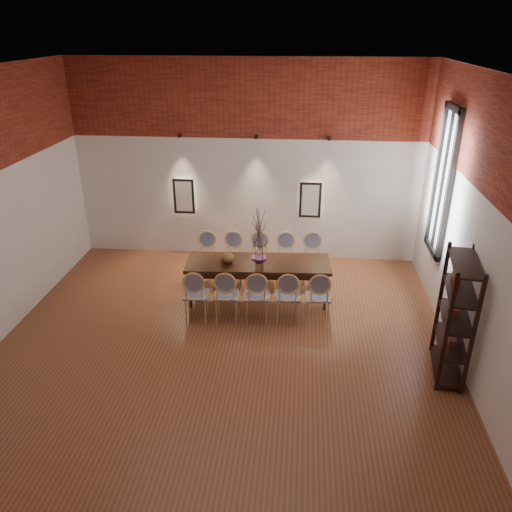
# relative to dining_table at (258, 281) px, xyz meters

# --- Properties ---
(floor) EXTENTS (7.00, 7.00, 0.02)m
(floor) POSITION_rel_dining_table_xyz_m (-0.41, -1.59, -0.39)
(floor) COLOR brown
(floor) RESTS_ON ground
(ceiling) EXTENTS (7.00, 7.00, 0.02)m
(ceiling) POSITION_rel_dining_table_xyz_m (-0.41, -1.59, 3.63)
(ceiling) COLOR silver
(ceiling) RESTS_ON ground
(wall_back) EXTENTS (7.00, 0.10, 4.00)m
(wall_back) POSITION_rel_dining_table_xyz_m (-0.41, 1.96, 1.62)
(wall_back) COLOR silver
(wall_back) RESTS_ON ground
(wall_front) EXTENTS (7.00, 0.10, 4.00)m
(wall_front) POSITION_rel_dining_table_xyz_m (-0.41, -5.14, 1.62)
(wall_front) COLOR silver
(wall_front) RESTS_ON ground
(wall_right) EXTENTS (0.10, 7.00, 4.00)m
(wall_right) POSITION_rel_dining_table_xyz_m (3.14, -1.59, 1.62)
(wall_right) COLOR silver
(wall_right) RESTS_ON ground
(brick_band_back) EXTENTS (7.00, 0.02, 1.50)m
(brick_band_back) POSITION_rel_dining_table_xyz_m (-0.41, 1.89, 2.88)
(brick_band_back) COLOR maroon
(brick_band_back) RESTS_ON ground
(brick_band_front) EXTENTS (7.00, 0.02, 1.50)m
(brick_band_front) POSITION_rel_dining_table_xyz_m (-0.41, -5.07, 2.88)
(brick_band_front) COLOR maroon
(brick_band_front) RESTS_ON ground
(brick_band_right) EXTENTS (0.02, 7.00, 1.50)m
(brick_band_right) POSITION_rel_dining_table_xyz_m (3.07, -1.59, 2.88)
(brick_band_right) COLOR maroon
(brick_band_right) RESTS_ON ground
(niche_left) EXTENTS (0.36, 0.06, 0.66)m
(niche_left) POSITION_rel_dining_table_xyz_m (-1.71, 1.86, 0.93)
(niche_left) COLOR #FFEAC6
(niche_left) RESTS_ON wall_back
(niche_right) EXTENTS (0.36, 0.06, 0.66)m
(niche_right) POSITION_rel_dining_table_xyz_m (0.89, 1.86, 0.93)
(niche_right) COLOR #FFEAC6
(niche_right) RESTS_ON wall_back
(spot_fixture_left) EXTENTS (0.08, 0.10, 0.08)m
(spot_fixture_left) POSITION_rel_dining_table_xyz_m (-1.71, 1.83, 2.17)
(spot_fixture_left) COLOR black
(spot_fixture_left) RESTS_ON wall_back
(spot_fixture_mid) EXTENTS (0.08, 0.10, 0.08)m
(spot_fixture_mid) POSITION_rel_dining_table_xyz_m (-0.21, 1.83, 2.17)
(spot_fixture_mid) COLOR black
(spot_fixture_mid) RESTS_ON wall_back
(spot_fixture_right) EXTENTS (0.08, 0.10, 0.08)m
(spot_fixture_right) POSITION_rel_dining_table_xyz_m (1.19, 1.83, 2.17)
(spot_fixture_right) COLOR black
(spot_fixture_right) RESTS_ON wall_back
(window_glass) EXTENTS (0.02, 0.78, 2.38)m
(window_glass) POSITION_rel_dining_table_xyz_m (3.05, 0.41, 1.77)
(window_glass) COLOR silver
(window_glass) RESTS_ON wall_right
(window_frame) EXTENTS (0.08, 0.90, 2.50)m
(window_frame) POSITION_rel_dining_table_xyz_m (3.03, 0.41, 1.77)
(window_frame) COLOR black
(window_frame) RESTS_ON wall_right
(window_mullion) EXTENTS (0.06, 0.06, 2.40)m
(window_mullion) POSITION_rel_dining_table_xyz_m (3.03, 0.41, 1.77)
(window_mullion) COLOR black
(window_mullion) RESTS_ON wall_right
(dining_table) EXTENTS (2.56, 0.96, 0.75)m
(dining_table) POSITION_rel_dining_table_xyz_m (0.00, 0.00, 0.00)
(dining_table) COLOR #361B0B
(dining_table) RESTS_ON floor
(chair_near_a) EXTENTS (0.47, 0.47, 0.94)m
(chair_near_a) POSITION_rel_dining_table_xyz_m (-0.96, -0.74, 0.09)
(chair_near_a) COLOR #DEB26C
(chair_near_a) RESTS_ON floor
(chair_near_b) EXTENTS (0.47, 0.47, 0.94)m
(chair_near_b) POSITION_rel_dining_table_xyz_m (-0.46, -0.71, 0.09)
(chair_near_b) COLOR #DEB26C
(chair_near_b) RESTS_ON floor
(chair_near_c) EXTENTS (0.47, 0.47, 0.94)m
(chair_near_c) POSITION_rel_dining_table_xyz_m (0.04, -0.68, 0.09)
(chair_near_c) COLOR #DEB26C
(chair_near_c) RESTS_ON floor
(chair_near_d) EXTENTS (0.47, 0.47, 0.94)m
(chair_near_d) POSITION_rel_dining_table_xyz_m (0.54, -0.65, 0.09)
(chair_near_d) COLOR #DEB26C
(chair_near_d) RESTS_ON floor
(chair_near_e) EXTENTS (0.47, 0.47, 0.94)m
(chair_near_e) POSITION_rel_dining_table_xyz_m (1.05, -0.62, 0.09)
(chair_near_e) COLOR #DEB26C
(chair_near_e) RESTS_ON floor
(chair_far_a) EXTENTS (0.47, 0.47, 0.94)m
(chair_far_a) POSITION_rel_dining_table_xyz_m (-1.05, 0.62, 0.09)
(chair_far_a) COLOR #DEB26C
(chair_far_a) RESTS_ON floor
(chair_far_b) EXTENTS (0.47, 0.47, 0.94)m
(chair_far_b) POSITION_rel_dining_table_xyz_m (-0.54, 0.65, 0.09)
(chair_far_b) COLOR #DEB26C
(chair_far_b) RESTS_ON floor
(chair_far_c) EXTENTS (0.47, 0.47, 0.94)m
(chair_far_c) POSITION_rel_dining_table_xyz_m (-0.04, 0.68, 0.09)
(chair_far_c) COLOR #DEB26C
(chair_far_c) RESTS_ON floor
(chair_far_d) EXTENTS (0.47, 0.47, 0.94)m
(chair_far_d) POSITION_rel_dining_table_xyz_m (0.46, 0.71, 0.09)
(chair_far_d) COLOR #DEB26C
(chair_far_d) RESTS_ON floor
(chair_far_e) EXTENTS (0.47, 0.47, 0.94)m
(chair_far_e) POSITION_rel_dining_table_xyz_m (0.96, 0.74, 0.09)
(chair_far_e) COLOR #DEB26C
(chair_far_e) RESTS_ON floor
(vase) EXTENTS (0.14, 0.14, 0.30)m
(vase) POSITION_rel_dining_table_xyz_m (0.02, 0.00, 0.53)
(vase) COLOR silver
(vase) RESTS_ON dining_table
(dried_branches) EXTENTS (0.50, 0.50, 0.70)m
(dried_branches) POSITION_rel_dining_table_xyz_m (0.02, 0.00, 0.98)
(dried_branches) COLOR #4D3A31
(dried_branches) RESTS_ON vase
(bowl) EXTENTS (0.24, 0.24, 0.18)m
(bowl) POSITION_rel_dining_table_xyz_m (-0.52, -0.08, 0.46)
(bowl) COLOR brown
(bowl) RESTS_ON dining_table
(book) EXTENTS (0.27, 0.20, 0.03)m
(book) POSITION_rel_dining_table_xyz_m (-0.00, 0.14, 0.39)
(book) COLOR #802967
(book) RESTS_ON dining_table
(shelving_rack) EXTENTS (0.52, 1.04, 1.80)m
(shelving_rack) POSITION_rel_dining_table_xyz_m (2.87, -1.79, 0.53)
(shelving_rack) COLOR black
(shelving_rack) RESTS_ON floor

